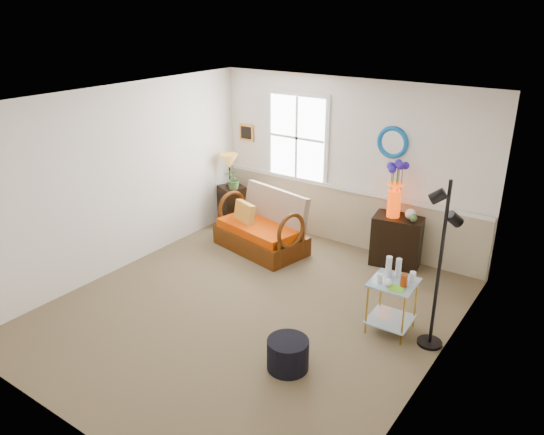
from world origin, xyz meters
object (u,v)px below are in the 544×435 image
Objects in this scene: cabinet at (397,241)px; side_table at (391,306)px; lamp_stand at (232,205)px; loveseat at (261,222)px; floor_lamp at (439,267)px; ottoman at (288,354)px.

cabinet reaches higher than side_table.
loveseat is at bearing -29.10° from lamp_stand.
floor_lamp is at bearing -66.59° from cabinet.
side_table is (0.63, -1.67, -0.05)m from cabinet.
loveseat is 2.18× the size of side_table.
floor_lamp is at bearing 0.04° from side_table.
side_table is at bearing -22.85° from lamp_stand.
lamp_stand is at bearing 157.15° from side_table.
ottoman is at bearing -43.00° from lamp_stand.
ottoman is at bearing -149.22° from floor_lamp.
loveseat reaches higher than ottoman.
side_table is 1.46× the size of ottoman.
lamp_stand reaches higher than ottoman.
cabinet is 1.68× the size of ottoman.
lamp_stand is 4.38m from floor_lamp.
ottoman is (-0.60, -1.27, -0.15)m from side_table.
lamp_stand is 0.91× the size of cabinet.
ottoman is at bearing -99.80° from cabinet.
loveseat is 2.06m from cabinet.
cabinet is 0.38× the size of floor_lamp.
floor_lamp reaches higher than side_table.
lamp_stand is at bearing 140.87° from floor_lamp.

